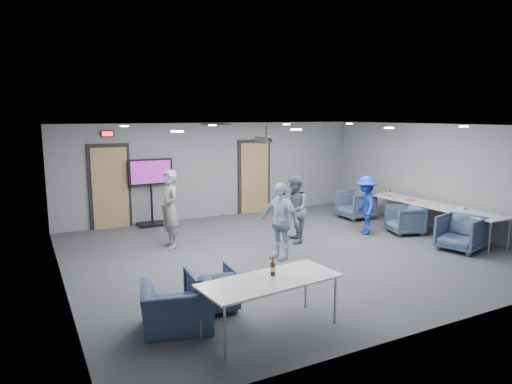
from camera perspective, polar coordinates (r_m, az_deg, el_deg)
name	(u,v)px	position (r m, az deg, el deg)	size (l,w,h in m)	color
floor	(289,252)	(9.97, 4.11, -7.43)	(9.00, 9.00, 0.00)	#34373C
ceiling	(290,126)	(9.54, 4.31, 8.27)	(9.00, 9.00, 0.00)	silver
wall_back	(217,170)	(13.20, -4.95, 2.75)	(9.00, 0.02, 2.70)	slate
wall_front	(445,233)	(6.67, 22.60, -4.73)	(9.00, 0.02, 2.70)	slate
wall_left	(59,210)	(8.27, -23.39, -2.11)	(0.02, 8.00, 2.70)	slate
wall_right	(439,177)	(12.60, 21.91, 1.76)	(0.02, 8.00, 2.70)	slate
door_left	(110,187)	(12.37, -17.78, 0.54)	(1.06, 0.17, 2.24)	black
door_right	(254,177)	(13.70, -0.22, 1.84)	(1.06, 0.17, 2.24)	black
exit_sign	(107,134)	(12.22, -18.10, 6.94)	(0.32, 0.08, 0.16)	black
hvac_diffuser	(216,124)	(11.81, -5.04, 8.44)	(0.60, 0.60, 0.03)	black
downlights	(290,126)	(9.54, 4.31, 8.18)	(6.18, 3.78, 0.02)	white
person_a	(170,209)	(10.24, -10.72, -2.13)	(0.63, 0.41, 1.73)	gray
person_b	(294,209)	(10.49, 4.80, -2.18)	(0.76, 0.59, 1.56)	slate
person_c	(280,221)	(9.31, 3.04, -3.61)	(0.93, 0.39, 1.58)	#A4B0D3
person_d	(366,205)	(11.55, 13.53, -1.62)	(0.93, 0.54, 1.45)	navy
chair_right_a	(355,205)	(13.25, 12.31, -1.60)	(0.84, 0.86, 0.79)	#3B4A66
chair_right_b	(405,220)	(11.91, 18.11, -3.33)	(0.75, 0.77, 0.70)	#3C5267
chair_right_c	(461,233)	(10.87, 24.20, -4.72)	(0.83, 0.85, 0.77)	#37475F
chair_front_a	(211,289)	(7.06, -5.59, -11.98)	(0.69, 0.71, 0.65)	#374260
chair_front_b	(178,308)	(6.52, -9.72, -14.05)	(0.98, 0.85, 0.64)	#3B4B67
table_right_a	(404,200)	(12.78, 18.00, -0.92)	(0.79, 1.89, 0.73)	#ACAFB1
table_right_b	(465,213)	(11.56, 24.70, -2.41)	(0.79, 1.90, 0.73)	#ACAFB1
table_front_left	(270,282)	(6.27, 1.79, -11.21)	(2.01, 1.00, 0.73)	#ACAFB1
bottle_front	(273,268)	(6.37, 2.12, -9.53)	(0.07, 0.07, 0.27)	#4F200D
bottle_right	(390,193)	(12.94, 16.40, -0.14)	(0.06, 0.06, 0.23)	#4F200D
snack_box	(410,200)	(12.41, 18.70, -0.96)	(0.20, 0.13, 0.04)	#DD3D37
wrapper	(462,208)	(11.80, 24.36, -1.83)	(0.21, 0.14, 0.05)	silver
tv_stand	(151,188)	(12.39, -12.96, 0.50)	(1.16, 0.55, 1.78)	black
projector	(266,139)	(9.78, 1.29, 6.59)	(0.46, 0.43, 0.36)	black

